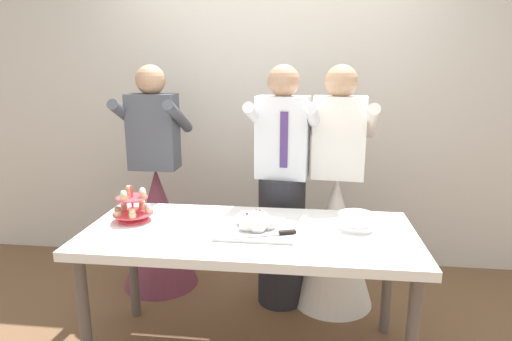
% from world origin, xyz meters
% --- Properties ---
extents(rear_wall, '(5.20, 0.10, 2.90)m').
position_xyz_m(rear_wall, '(0.00, 1.37, 1.45)').
color(rear_wall, beige).
rests_on(rear_wall, ground_plane).
extents(dessert_table, '(1.80, 0.80, 0.78)m').
position_xyz_m(dessert_table, '(0.00, 0.00, 0.70)').
color(dessert_table, white).
rests_on(dessert_table, ground_plane).
extents(cupcake_stand, '(0.23, 0.23, 0.21)m').
position_xyz_m(cupcake_stand, '(-0.69, 0.07, 0.85)').
color(cupcake_stand, '#D83F4C').
rests_on(cupcake_stand, dessert_table).
extents(main_cake_tray, '(0.43, 0.32, 0.13)m').
position_xyz_m(main_cake_tray, '(0.04, -0.02, 0.82)').
color(main_cake_tray, silver).
rests_on(main_cake_tray, dessert_table).
extents(plate_stack, '(0.20, 0.20, 0.09)m').
position_xyz_m(plate_stack, '(0.58, 0.09, 0.82)').
color(plate_stack, white).
rests_on(plate_stack, dessert_table).
extents(person_groom, '(0.51, 0.54, 1.66)m').
position_xyz_m(person_groom, '(0.14, 0.62, 0.75)').
color(person_groom, '#232328').
rests_on(person_groom, ground_plane).
extents(person_bride, '(0.56, 0.56, 1.66)m').
position_xyz_m(person_bride, '(0.51, 0.66, 0.58)').
color(person_bride, white).
rests_on(person_bride, ground_plane).
extents(person_guest, '(0.56, 0.56, 1.66)m').
position_xyz_m(person_guest, '(-0.79, 0.77, 0.58)').
color(person_guest, brown).
rests_on(person_guest, ground_plane).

